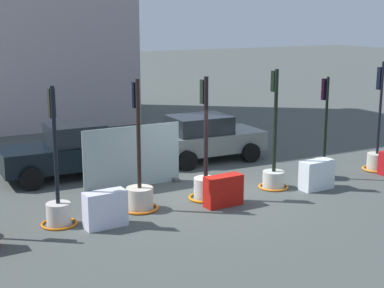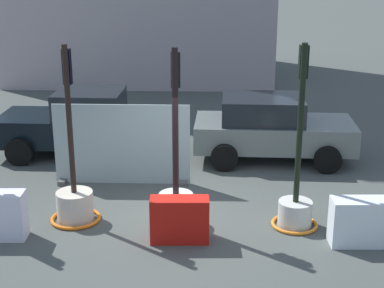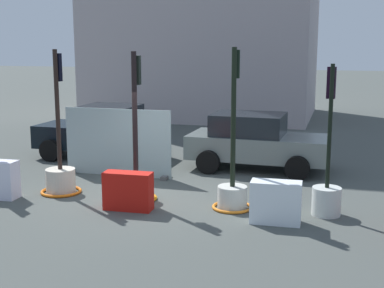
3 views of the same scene
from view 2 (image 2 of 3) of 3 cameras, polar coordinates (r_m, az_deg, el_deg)
ground_plane at (r=11.59m, az=-1.02°, el=-7.31°), size 120.00×120.00×0.00m
traffic_light_2 at (r=11.58m, az=-11.37°, el=-5.06°), size 0.98×0.98×3.43m
traffic_light_3 at (r=11.23m, az=-1.57°, el=-4.98°), size 0.96×0.96×3.40m
traffic_light_4 at (r=11.27m, az=10.07°, el=-5.22°), size 0.89×0.89×3.50m
construction_barrier_2 at (r=10.60m, az=-1.21°, el=-7.38°), size 1.07×0.43×0.83m
construction_barrier_3 at (r=10.90m, az=15.94°, el=-7.30°), size 1.03×0.49×0.86m
car_grey_saloon at (r=14.79m, az=7.67°, el=1.56°), size 4.00×2.25×1.59m
car_black_sedan at (r=15.29m, az=-10.93°, el=1.99°), size 3.88×2.16×1.67m
site_fence_panel at (r=13.13m, az=-6.83°, el=-0.29°), size 3.04×0.50×1.84m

